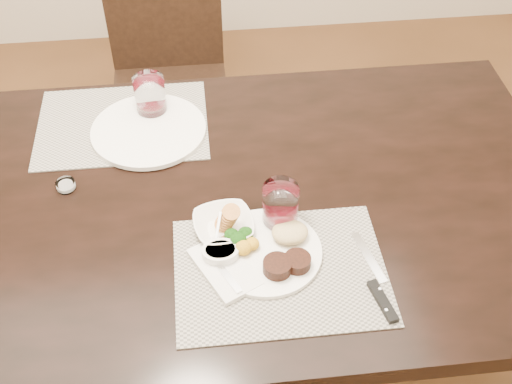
{
  "coord_description": "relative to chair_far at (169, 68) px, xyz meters",
  "views": [
    {
      "loc": [
        0.1,
        -1.09,
        1.87
      ],
      "look_at": [
        0.22,
        -0.06,
        0.82
      ],
      "focal_mm": 45.0,
      "sensor_mm": 36.0,
      "label": 1
    }
  ],
  "objects": [
    {
      "name": "ground_plane",
      "position": [
        0.0,
        -0.93,
        -0.5
      ],
      "size": [
        4.5,
        4.5,
        0.0
      ],
      "primitive_type": "plane",
      "color": "#442A15",
      "rests_on": "ground"
    },
    {
      "name": "wine_glass_far",
      "position": [
        -0.03,
        -0.59,
        0.3
      ],
      "size": [
        0.08,
        0.08,
        0.12
      ],
      "rotation": [
        0.0,
        0.0,
        0.23
      ],
      "color": "white",
      "rests_on": "placemat_far"
    },
    {
      "name": "placemat_far",
      "position": [
        -0.11,
        -0.62,
        0.25
      ],
      "size": [
        0.46,
        0.34,
        0.0
      ],
      "primitive_type": "cube",
      "color": "gray",
      "rests_on": "dining_table"
    },
    {
      "name": "sauce_ramekin",
      "position": [
        0.12,
        -1.12,
        0.27
      ],
      "size": [
        0.08,
        0.12,
        0.07
      ],
      "rotation": [
        0.0,
        0.0,
        -0.31
      ],
      "color": "white",
      "rests_on": "placemat_near"
    },
    {
      "name": "chair_far",
      "position": [
        0.0,
        0.0,
        0.0
      ],
      "size": [
        0.42,
        0.42,
        0.9
      ],
      "color": "black",
      "rests_on": "ground"
    },
    {
      "name": "cracker_bowl",
      "position": [
        0.14,
        -1.04,
        0.27
      ],
      "size": [
        0.16,
        0.16,
        0.06
      ],
      "rotation": [
        0.0,
        0.0,
        0.16
      ],
      "color": "white",
      "rests_on": "placemat_near"
    },
    {
      "name": "far_plate",
      "position": [
        -0.04,
        -0.67,
        0.26
      ],
      "size": [
        0.31,
        0.31,
        0.01
      ],
      "primitive_type": "cylinder",
      "color": "white",
      "rests_on": "placemat_far"
    },
    {
      "name": "dining_table",
      "position": [
        0.0,
        -0.93,
        0.16
      ],
      "size": [
        2.0,
        1.0,
        0.75
      ],
      "color": "black",
      "rests_on": "ground"
    },
    {
      "name": "steak_knife",
      "position": [
        0.45,
        -1.25,
        0.26
      ],
      "size": [
        0.05,
        0.25,
        0.01
      ],
      "rotation": [
        0.0,
        0.0,
        0.22
      ],
      "color": "silver",
      "rests_on": "placemat_near"
    },
    {
      "name": "salt_cellar",
      "position": [
        -0.24,
        -0.86,
        0.26
      ],
      "size": [
        0.05,
        0.05,
        0.02
      ],
      "rotation": [
        0.0,
        0.0,
        0.08
      ],
      "color": "white",
      "rests_on": "dining_table"
    },
    {
      "name": "dinner_plate",
      "position": [
        0.24,
        -1.12,
        0.26
      ],
      "size": [
        0.25,
        0.25,
        0.04
      ],
      "rotation": [
        0.0,
        0.0,
        -0.23
      ],
      "color": "white",
      "rests_on": "placemat_near"
    },
    {
      "name": "wine_glass_near",
      "position": [
        0.27,
        -1.03,
        0.3
      ],
      "size": [
        0.08,
        0.08,
        0.11
      ],
      "rotation": [
        0.0,
        0.0,
        0.34
      ],
      "color": "white",
      "rests_on": "placemat_near"
    },
    {
      "name": "napkin_fork",
      "position": [
        0.13,
        -1.16,
        0.26
      ],
      "size": [
        0.16,
        0.2,
        0.02
      ],
      "rotation": [
        0.0,
        0.0,
        0.47
      ],
      "color": "white",
      "rests_on": "placemat_near"
    },
    {
      "name": "placemat_near",
      "position": [
        0.25,
        -1.17,
        0.25
      ],
      "size": [
        0.46,
        0.34,
        0.0
      ],
      "primitive_type": "cube",
      "color": "gray",
      "rests_on": "dining_table"
    }
  ]
}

